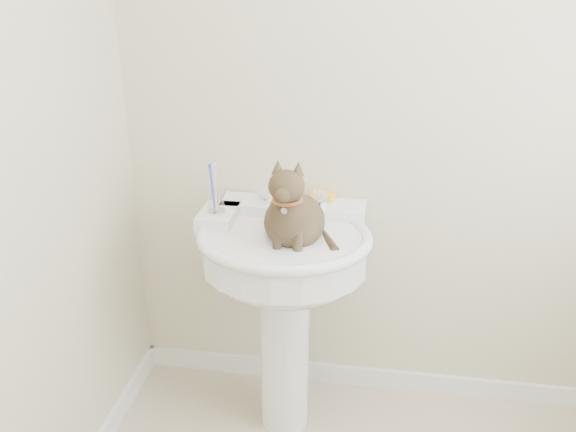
% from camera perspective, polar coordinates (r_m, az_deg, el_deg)
% --- Properties ---
extents(wall_back, '(2.20, 0.00, 2.50)m').
position_cam_1_polar(wall_back, '(2.31, 11.23, 9.64)').
color(wall_back, beige).
rests_on(wall_back, ground).
extents(baseboard_back, '(2.20, 0.02, 0.09)m').
position_cam_1_polar(baseboard_back, '(2.83, 9.28, -14.80)').
color(baseboard_back, white).
rests_on(baseboard_back, floor).
extents(pedestal_sink, '(0.65, 0.64, 0.89)m').
position_cam_1_polar(pedestal_sink, '(2.25, -0.39, -5.19)').
color(pedestal_sink, white).
rests_on(pedestal_sink, floor).
extents(faucet, '(0.28, 0.12, 0.14)m').
position_cam_1_polar(faucet, '(2.30, 0.32, 1.87)').
color(faucet, silver).
rests_on(faucet, pedestal_sink).
extents(soap_bar, '(0.10, 0.08, 0.03)m').
position_cam_1_polar(soap_bar, '(2.38, 3.28, 1.88)').
color(soap_bar, gold).
rests_on(soap_bar, pedestal_sink).
extents(toothbrush_cup, '(0.07, 0.07, 0.18)m').
position_cam_1_polar(toothbrush_cup, '(2.26, -6.75, 1.50)').
color(toothbrush_cup, silver).
rests_on(toothbrush_cup, pedestal_sink).
extents(cat, '(0.24, 0.30, 0.43)m').
position_cam_1_polar(cat, '(2.11, 0.49, -0.03)').
color(cat, '#4C3E26').
rests_on(cat, pedestal_sink).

